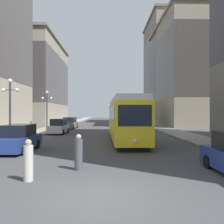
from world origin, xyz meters
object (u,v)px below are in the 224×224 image
(parked_car_left_near, at_px, (58,127))
(parked_car_left_far, at_px, (70,123))
(transit_bus, at_px, (138,116))
(pedestrian_crossing_near, at_px, (28,162))
(lamp_post_left_near, at_px, (10,100))
(parked_car_left_mid, at_px, (18,139))
(pedestrian_crossing_far, at_px, (79,153))
(lamp_post_left_far, at_px, (47,105))
(streetcar, at_px, (125,118))

(parked_car_left_near, xyz_separation_m, parked_car_left_far, (0.00, 8.47, 0.00))
(transit_bus, relative_size, pedestrian_crossing_near, 7.79)
(parked_car_left_near, relative_size, lamp_post_left_near, 0.82)
(lamp_post_left_near, bearing_deg, pedestrian_crossing_near, -64.08)
(parked_car_left_mid, relative_size, lamp_post_left_near, 0.87)
(transit_bus, relative_size, pedestrian_crossing_far, 7.65)
(parked_car_left_near, distance_m, parked_car_left_mid, 12.84)
(parked_car_left_far, height_order, lamp_post_left_near, lamp_post_left_near)
(parked_car_left_far, bearing_deg, lamp_post_left_far, -102.76)
(lamp_post_left_far, bearing_deg, pedestrian_crossing_far, -71.55)
(pedestrian_crossing_near, distance_m, lamp_post_left_far, 22.33)
(pedestrian_crossing_near, height_order, lamp_post_left_far, lamp_post_left_far)
(parked_car_left_mid, height_order, lamp_post_left_far, lamp_post_left_far)
(parked_car_left_near, bearing_deg, lamp_post_left_near, -99.18)
(parked_car_left_far, relative_size, pedestrian_crossing_near, 3.14)
(lamp_post_left_near, bearing_deg, parked_car_left_far, 84.00)
(pedestrian_crossing_near, xyz_separation_m, pedestrian_crossing_far, (1.73, 1.72, 0.01))
(parked_car_left_near, height_order, parked_car_left_mid, same)
(parked_car_left_far, distance_m, lamp_post_left_near, 18.40)
(transit_bus, bearing_deg, parked_car_left_mid, -115.95)
(parked_car_left_mid, bearing_deg, parked_car_left_far, 91.62)
(lamp_post_left_near, xyz_separation_m, lamp_post_left_far, (0.00, 11.51, 0.00))
(parked_car_left_mid, distance_m, parked_car_left_far, 21.31)
(parked_car_left_far, bearing_deg, pedestrian_crossing_near, -80.57)
(parked_car_left_near, relative_size, pedestrian_crossing_near, 2.64)
(lamp_post_left_near, relative_size, lamp_post_left_far, 1.00)
(transit_bus, distance_m, lamp_post_left_far, 17.03)
(parked_car_left_mid, bearing_deg, parked_car_left_near, 91.63)
(parked_car_left_near, height_order, pedestrian_crossing_far, parked_car_left_near)
(parked_car_left_mid, distance_m, pedestrian_crossing_near, 7.50)
(pedestrian_crossing_far, relative_size, lamp_post_left_near, 0.32)
(pedestrian_crossing_far, distance_m, lamp_post_left_near, 11.04)
(parked_car_left_mid, bearing_deg, lamp_post_left_far, 98.98)
(streetcar, xyz_separation_m, parked_car_left_near, (-7.68, 6.81, -1.26))
(pedestrian_crossing_far, height_order, lamp_post_left_far, lamp_post_left_far)
(parked_car_left_far, xyz_separation_m, pedestrian_crossing_far, (4.73, -26.46, -0.08))
(pedestrian_crossing_far, bearing_deg, parked_car_left_mid, -163.84)
(parked_car_left_mid, height_order, pedestrian_crossing_near, parked_car_left_mid)
(pedestrian_crossing_near, distance_m, lamp_post_left_near, 11.57)
(streetcar, xyz_separation_m, parked_car_left_mid, (-7.68, -6.03, -1.26))
(parked_car_left_near, relative_size, pedestrian_crossing_far, 2.60)
(parked_car_left_near, bearing_deg, lamp_post_left_far, 137.26)
(parked_car_left_mid, xyz_separation_m, pedestrian_crossing_far, (4.73, -5.15, -0.07))
(transit_bus, distance_m, pedestrian_crossing_near, 33.25)
(transit_bus, xyz_separation_m, pedestrian_crossing_far, (-6.62, -30.43, -1.18))
(parked_car_left_mid, bearing_deg, streetcar, 39.76)
(parked_car_left_far, xyz_separation_m, lamp_post_left_near, (-1.90, -18.09, 2.76))
(parked_car_left_mid, height_order, parked_car_left_far, same)
(parked_car_left_far, height_order, pedestrian_crossing_far, parked_car_left_far)
(pedestrian_crossing_near, relative_size, lamp_post_left_near, 0.31)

